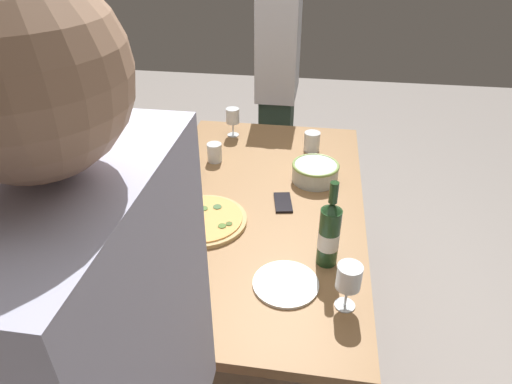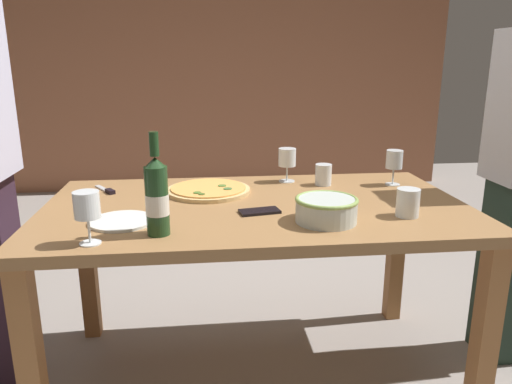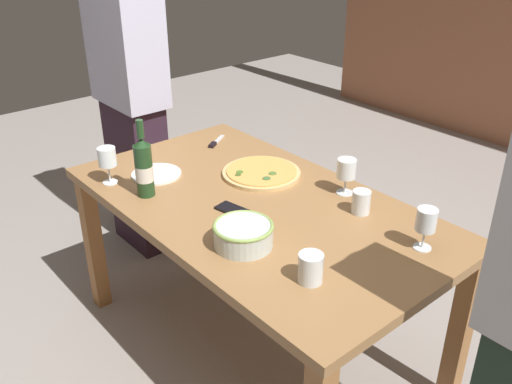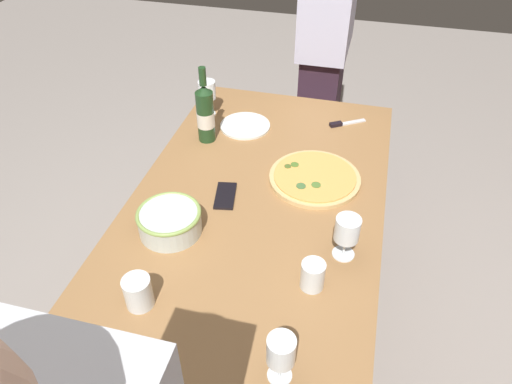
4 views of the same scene
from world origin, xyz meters
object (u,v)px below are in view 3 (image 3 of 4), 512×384
at_px(wine_glass_near_pizza, 107,158).
at_px(pizza_knife, 215,143).
at_px(wine_glass_far_left, 346,170).
at_px(cup_ceramic, 361,202).
at_px(person_host, 131,97).
at_px(wine_bottle, 144,167).
at_px(dining_table, 256,222).
at_px(serving_bowl, 243,234).
at_px(pizza, 261,173).
at_px(cup_amber, 311,268).
at_px(side_plate, 156,174).
at_px(cell_phone, 233,210).
at_px(wine_glass_by_bottle, 426,222).

distance_m(wine_glass_near_pizza, pizza_knife, 0.62).
bearing_deg(wine_glass_far_left, pizza_knife, -173.49).
distance_m(wine_glass_near_pizza, cup_ceramic, 1.06).
bearing_deg(person_host, wine_bottle, -21.87).
distance_m(dining_table, cup_ceramic, 0.44).
bearing_deg(serving_bowl, cup_ceramic, 77.12).
xyz_separation_m(pizza, cup_ceramic, (0.50, 0.07, 0.04)).
bearing_deg(pizza_knife, serving_bowl, -30.69).
xyz_separation_m(wine_glass_far_left, cup_amber, (0.33, -0.54, -0.05)).
height_order(serving_bowl, wine_glass_near_pizza, wine_glass_near_pizza).
distance_m(cup_amber, pizza_knife, 1.20).
height_order(cup_amber, cup_ceramic, cup_amber).
distance_m(dining_table, wine_glass_far_left, 0.42).
bearing_deg(wine_glass_near_pizza, wine_bottle, 17.13).
bearing_deg(cup_amber, side_plate, 177.67).
distance_m(dining_table, cell_phone, 0.15).
relative_size(cup_ceramic, person_host, 0.05).
bearing_deg(wine_glass_far_left, pizza, -157.34).
relative_size(wine_glass_far_left, cell_phone, 1.05).
bearing_deg(side_plate, wine_glass_far_left, 37.55).
bearing_deg(pizza_knife, wine_bottle, -64.67).
distance_m(wine_glass_by_bottle, person_host, 1.76).
height_order(serving_bowl, side_plate, serving_bowl).
bearing_deg(dining_table, side_plate, -160.26).
relative_size(wine_bottle, person_host, 0.18).
bearing_deg(cell_phone, person_host, 69.64).
height_order(wine_glass_by_bottle, cup_ceramic, wine_glass_by_bottle).
bearing_deg(cell_phone, pizza, 19.76).
relative_size(wine_bottle, side_plate, 1.49).
relative_size(cell_phone, person_host, 0.08).
bearing_deg(wine_glass_by_bottle, cell_phone, -151.99).
bearing_deg(pizza_knife, cell_phone, -30.98).
distance_m(wine_glass_far_left, cup_ceramic, 0.18).
distance_m(wine_glass_far_left, cup_amber, 0.64).
relative_size(wine_bottle, cup_ceramic, 3.52).
relative_size(wine_glass_by_bottle, person_host, 0.09).
bearing_deg(cup_amber, pizza_knife, 157.77).
bearing_deg(serving_bowl, wine_glass_by_bottle, 47.87).
bearing_deg(pizza, cell_phone, -59.72).
bearing_deg(side_plate, wine_glass_near_pizza, -108.36).
bearing_deg(wine_bottle, dining_table, 41.30).
distance_m(wine_bottle, wine_glass_near_pizza, 0.21).
bearing_deg(wine_glass_near_pizza, cup_ceramic, 35.43).
bearing_deg(side_plate, wine_bottle, -43.95).
height_order(pizza, pizza_knife, pizza).
height_order(wine_glass_by_bottle, cell_phone, wine_glass_by_bottle).
distance_m(pizza, wine_glass_near_pizza, 0.66).
relative_size(dining_table, serving_bowl, 7.49).
relative_size(serving_bowl, wine_glass_near_pizza, 1.32).
distance_m(pizza, wine_glass_far_left, 0.39).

